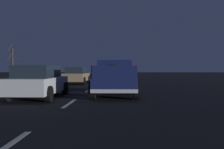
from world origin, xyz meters
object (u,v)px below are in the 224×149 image
object	(u,v)px
pickup_truck	(115,77)
sedan_tan	(77,75)
sedan_white	(39,82)
bare_tree_far	(12,62)

from	to	relation	value
pickup_truck	sedan_tan	world-z (taller)	pickup_truck
sedan_white	bare_tree_far	bearing A→B (deg)	26.09
sedan_tan	bare_tree_far	distance (m)	20.48
bare_tree_far	pickup_truck	bearing A→B (deg)	-146.61
sedan_white	sedan_tan	bearing A→B (deg)	0.68
pickup_truck	sedan_tan	bearing A→B (deg)	21.19
bare_tree_far	sedan_white	bearing A→B (deg)	-153.91
sedan_white	bare_tree_far	world-z (taller)	bare_tree_far
pickup_truck	sedan_white	bearing A→B (deg)	112.14
sedan_white	sedan_tan	world-z (taller)	same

